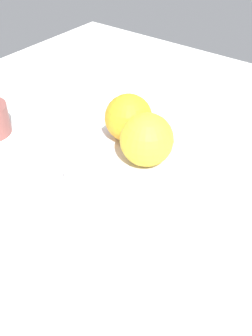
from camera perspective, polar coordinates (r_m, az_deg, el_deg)
The scene contains 4 objects.
ground_plane at distance 62.36cm, azimuth 0.00°, elevation -2.51°, with size 110.00×110.00×2.00cm, color white.
fruit_bowl at distance 60.42cm, azimuth 0.00°, elevation -0.39°, with size 19.41×19.41×4.19cm.
orange_in_bowl_0 at distance 56.43cm, azimuth 3.08°, elevation 4.21°, with size 7.99×7.99×7.99cm, color yellow.
orange_in_bowl_1 at distance 61.76cm, azimuth 0.36°, elevation 7.45°, with size 7.68×7.68×7.68cm, color #F9A823.
Camera 1 is at (-37.26, -28.25, 40.25)cm, focal length 41.10 mm.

